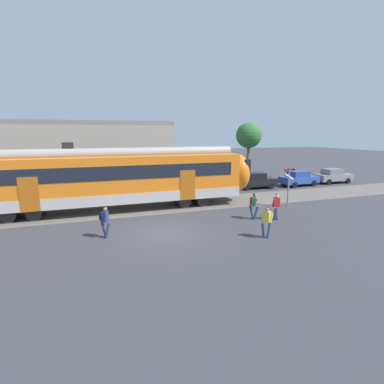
# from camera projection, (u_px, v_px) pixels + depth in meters

# --- Properties ---
(ground_plane) EXTENTS (160.00, 160.00, 0.00)m
(ground_plane) POSITION_uv_depth(u_px,v_px,m) (165.00, 233.00, 16.22)
(ground_plane) COLOR #38383D
(pedestrian_navy) EXTENTS (0.57, 0.66, 1.67)m
(pedestrian_navy) POSITION_uv_depth(u_px,v_px,m) (105.00, 219.00, 15.30)
(pedestrian_navy) COLOR navy
(pedestrian_navy) RESTS_ON ground
(pedestrian_yellow) EXTENTS (0.71, 0.51, 1.67)m
(pedestrian_yellow) POSITION_uv_depth(u_px,v_px,m) (267.00, 219.00, 15.30)
(pedestrian_yellow) COLOR navy
(pedestrian_yellow) RESTS_ON ground
(pedestrian_green) EXTENTS (0.55, 0.67, 1.67)m
(pedestrian_green) POSITION_uv_depth(u_px,v_px,m) (254.00, 204.00, 18.68)
(pedestrian_green) COLOR navy
(pedestrian_green) RESTS_ON ground
(pedestrian_red) EXTENTS (0.64, 0.58, 1.67)m
(pedestrian_red) POSITION_uv_depth(u_px,v_px,m) (277.00, 205.00, 18.47)
(pedestrian_red) COLOR navy
(pedestrian_red) RESTS_ON ground
(parked_car_black) EXTENTS (4.08, 1.91, 1.54)m
(parked_car_black) POSITION_uv_depth(u_px,v_px,m) (255.00, 180.00, 29.09)
(parked_car_black) COLOR black
(parked_car_black) RESTS_ON ground
(parked_car_blue) EXTENTS (4.09, 1.94, 1.54)m
(parked_car_blue) POSITION_uv_depth(u_px,v_px,m) (299.00, 178.00, 30.50)
(parked_car_blue) COLOR #284799
(parked_car_blue) RESTS_ON ground
(parked_car_grey) EXTENTS (4.03, 1.82, 1.54)m
(parked_car_grey) POSITION_uv_depth(u_px,v_px,m) (333.00, 176.00, 32.24)
(parked_car_grey) COLOR gray
(parked_car_grey) RESTS_ON ground
(crossing_signal) EXTENTS (0.96, 0.22, 3.00)m
(crossing_signal) POSITION_uv_depth(u_px,v_px,m) (289.00, 180.00, 21.54)
(crossing_signal) COLOR gray
(crossing_signal) RESTS_ON ground
(background_building) EXTENTS (21.62, 5.00, 9.20)m
(background_building) POSITION_uv_depth(u_px,v_px,m) (53.00, 156.00, 27.37)
(background_building) COLOR gray
(background_building) RESTS_ON ground
(street_tree_right) EXTENTS (2.97, 2.97, 6.53)m
(street_tree_right) POSITION_uv_depth(u_px,v_px,m) (249.00, 136.00, 34.70)
(street_tree_right) COLOR brown
(street_tree_right) RESTS_ON ground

